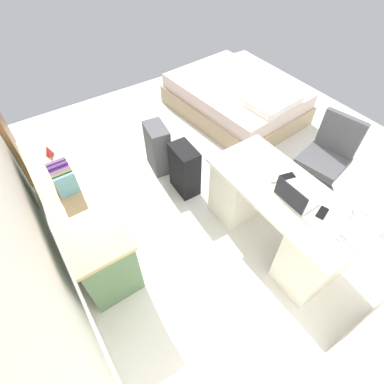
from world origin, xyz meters
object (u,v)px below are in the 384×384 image
object	(u,v)px
desk	(277,216)
desk_lamp	(348,211)
figurine_small	(48,151)
bed	(236,99)
credenza	(79,211)
suitcase_spare_grey	(158,148)
cell_phone_near_laptop	(322,213)
computer_mouse	(274,179)
cell_phone_by_mouse	(287,176)
suitcase_black	(185,170)
laptop	(294,197)
office_chair	(324,161)

from	to	relation	value
desk	desk_lamp	bearing A→B (deg)	-179.58
figurine_small	bed	bearing A→B (deg)	-82.70
credenza	suitcase_spare_grey	bearing A→B (deg)	-68.48
cell_phone_near_laptop	computer_mouse	bearing A→B (deg)	-10.19
credenza	cell_phone_near_laptop	bearing A→B (deg)	-132.39
suitcase_spare_grey	cell_phone_near_laptop	bearing A→B (deg)	-157.27
bed	cell_phone_by_mouse	size ratio (longest dim) A/B	14.81
desk	credenza	distance (m)	1.92
desk	bed	world-z (taller)	desk
suitcase_black	laptop	size ratio (longest dim) A/B	1.98
bed	laptop	world-z (taller)	laptop
desk	desk_lamp	world-z (taller)	desk_lamp
cell_phone_near_laptop	desk_lamp	size ratio (longest dim) A/B	0.39
suitcase_spare_grey	cell_phone_near_laptop	xyz separation A→B (m)	(-1.92, -0.48, 0.45)
bed	suitcase_spare_grey	size ratio (longest dim) A/B	3.24
cell_phone_by_mouse	figurine_small	world-z (taller)	figurine_small
bed	cell_phone_near_laptop	bearing A→B (deg)	154.96
suitcase_spare_grey	figurine_small	xyz separation A→B (m)	(0.06, 1.14, 0.47)
desk_lamp	office_chair	bearing A→B (deg)	-51.71
credenza	desk_lamp	world-z (taller)	desk_lamp
office_chair	bed	distance (m)	1.77
bed	credenza	bearing A→B (deg)	107.56
office_chair	suitcase_black	xyz separation A→B (m)	(0.85, 1.30, -0.11)
figurine_small	computer_mouse	bearing A→B (deg)	-134.06
bed	suitcase_black	size ratio (longest dim) A/B	3.27
computer_mouse	credenza	bearing A→B (deg)	56.98
suitcase_black	suitcase_spare_grey	distance (m)	0.50
desk	suitcase_black	distance (m)	1.15
cell_phone_near_laptop	cell_phone_by_mouse	size ratio (longest dim) A/B	1.00
desk	credenza	world-z (taller)	desk
bed	figurine_small	world-z (taller)	figurine_small
cell_phone_near_laptop	suitcase_black	bearing A→B (deg)	-2.03
suitcase_black	cell_phone_near_laptop	xyz separation A→B (m)	(-1.43, -0.41, 0.46)
bed	cell_phone_near_laptop	world-z (taller)	cell_phone_near_laptop
office_chair	bed	bearing A→B (deg)	-6.35
cell_phone_by_mouse	suitcase_spare_grey	bearing A→B (deg)	35.55
suitcase_spare_grey	figurine_small	world-z (taller)	figurine_small
bed	computer_mouse	bearing A→B (deg)	147.99
credenza	laptop	size ratio (longest dim) A/B	5.78
desk	computer_mouse	bearing A→B (deg)	0.79
computer_mouse	figurine_small	size ratio (longest dim) A/B	0.91
computer_mouse	desk_lamp	size ratio (longest dim) A/B	0.29
suitcase_black	computer_mouse	distance (m)	1.11
credenza	figurine_small	distance (m)	0.66
computer_mouse	figurine_small	world-z (taller)	figurine_small
bed	suitcase_black	bearing A→B (deg)	121.01
computer_mouse	cell_phone_by_mouse	world-z (taller)	computer_mouse
bed	desk_lamp	world-z (taller)	desk_lamp
credenza	cell_phone_near_laptop	world-z (taller)	cell_phone_near_laptop
office_chair	cell_phone_by_mouse	xyz separation A→B (m)	(-0.13, 0.82, 0.34)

